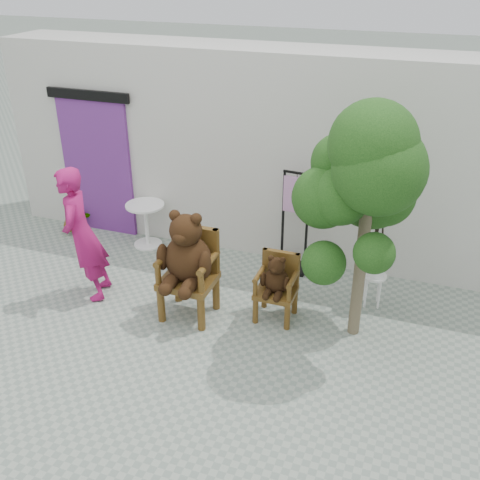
{
  "coord_description": "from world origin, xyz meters",
  "views": [
    {
      "loc": [
        1.98,
        -4.65,
        4.19
      ],
      "look_at": [
        -0.11,
        1.23,
        0.95
      ],
      "focal_mm": 42.0,
      "sensor_mm": 36.0,
      "label": 1
    }
  ],
  "objects": [
    {
      "name": "doorway",
      "position": [
        -3.0,
        2.58,
        1.16
      ],
      "size": [
        1.4,
        0.11,
        2.33
      ],
      "color": "#64287A",
      "rests_on": "ground"
    },
    {
      "name": "back_wall",
      "position": [
        0.0,
        3.1,
        1.5
      ],
      "size": [
        9.0,
        1.0,
        3.0
      ],
      "primitive_type": "cube",
      "color": "beige",
      "rests_on": "ground"
    },
    {
      "name": "potted_plant",
      "position": [
        -3.4,
        2.35,
        0.24
      ],
      "size": [
        0.5,
        0.46,
        0.47
      ],
      "primitive_type": "imported",
      "rotation": [
        0.0,
        0.0,
        0.25
      ],
      "color": "black",
      "rests_on": "ground"
    },
    {
      "name": "ground_plane",
      "position": [
        0.0,
        0.0,
        0.0
      ],
      "size": [
        60.0,
        60.0,
        0.0
      ],
      "primitive_type": "plane",
      "color": "gray",
      "rests_on": "ground"
    },
    {
      "name": "stool_bucket",
      "position": [
        1.53,
        1.8,
        0.64
      ],
      "size": [
        0.32,
        0.32,
        1.45
      ],
      "rotation": [
        0.0,
        0.0,
        0.18
      ],
      "color": "white",
      "rests_on": "ground"
    },
    {
      "name": "chair_big",
      "position": [
        -0.64,
        0.79,
        0.81
      ],
      "size": [
        0.7,
        0.76,
        1.45
      ],
      "color": "#482F0F",
      "rests_on": "ground"
    },
    {
      "name": "cafe_table",
      "position": [
        -2.05,
        2.31,
        0.44
      ],
      "size": [
        0.6,
        0.6,
        0.7
      ],
      "rotation": [
        0.0,
        0.0,
        0.19
      ],
      "color": "white",
      "rests_on": "ground"
    },
    {
      "name": "chair_small",
      "position": [
        0.42,
        1.11,
        0.53
      ],
      "size": [
        0.49,
        0.48,
        0.89
      ],
      "color": "#482F0F",
      "rests_on": "ground"
    },
    {
      "name": "display_stand",
      "position": [
        0.32,
        2.35,
        0.58
      ],
      "size": [
        0.48,
        0.39,
        1.51
      ],
      "rotation": [
        0.0,
        0.0,
        -0.1
      ],
      "color": "black",
      "rests_on": "ground"
    },
    {
      "name": "person",
      "position": [
        -2.11,
        0.76,
        0.91
      ],
      "size": [
        0.62,
        0.76,
        1.81
      ],
      "primitive_type": "imported",
      "rotation": [
        0.0,
        0.0,
        -1.25
      ],
      "color": "#9D1358",
      "rests_on": "ground"
    },
    {
      "name": "tree",
      "position": [
        1.37,
        1.08,
        1.99
      ],
      "size": [
        1.4,
        1.66,
        2.93
      ],
      "rotation": [
        0.0,
        0.0,
        -0.11
      ],
      "color": "brown",
      "rests_on": "ground"
    }
  ]
}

